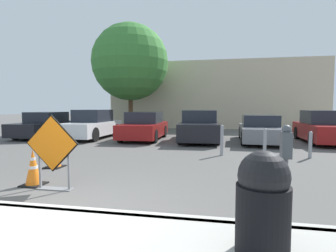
{
  "coord_description": "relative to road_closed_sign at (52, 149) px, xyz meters",
  "views": [
    {
      "loc": [
        2.36,
        -3.58,
        1.69
      ],
      "look_at": [
        -0.45,
        11.51,
        0.6
      ],
      "focal_mm": 28.0,
      "sensor_mm": 36.0,
      "label": 1
    }
  ],
  "objects": [
    {
      "name": "road_closed_sign",
      "position": [
        0.0,
        0.0,
        0.0
      ],
      "size": [
        1.16,
        0.2,
        1.54
      ],
      "color": "black",
      "rests_on": "ground_plane"
    },
    {
      "name": "parked_car_sixth",
      "position": [
        8.27,
        8.86,
        -0.13
      ],
      "size": [
        2.01,
        4.46,
        1.55
      ],
      "rotation": [
        0.0,
        0.0,
        3.09
      ],
      "color": "maroon",
      "rests_on": "ground_plane"
    },
    {
      "name": "bollard_third",
      "position": [
        6.34,
        4.6,
        -0.36
      ],
      "size": [
        0.12,
        0.12,
        0.9
      ],
      "color": "gray",
      "rests_on": "ground_plane"
    },
    {
      "name": "traffic_cone_nearest",
      "position": [
        -0.63,
        0.22,
        -0.45
      ],
      "size": [
        0.44,
        0.44,
        0.79
      ],
      "color": "black",
      "rests_on": "ground_plane"
    },
    {
      "name": "traffic_cone_second",
      "position": [
        -1.22,
        1.84,
        -0.56
      ],
      "size": [
        0.47,
        0.47,
        0.58
      ],
      "color": "black",
      "rests_on": "ground_plane"
    },
    {
      "name": "ground_plane",
      "position": [
        0.91,
        8.84,
        -0.84
      ],
      "size": [
        96.0,
        96.0,
        0.0
      ],
      "primitive_type": "plane",
      "color": "#565451"
    },
    {
      "name": "bollard_nearest",
      "position": [
        3.46,
        4.6,
        -0.27
      ],
      "size": [
        0.12,
        0.12,
        1.08
      ],
      "color": "gray",
      "rests_on": "ground_plane"
    },
    {
      "name": "parking_meter",
      "position": [
        4.09,
        -1.45,
        0.21
      ],
      "size": [
        0.11,
        0.15,
        1.34
      ],
      "color": "#59595B",
      "rests_on": "sidewalk_strip"
    },
    {
      "name": "parked_car_nearest",
      "position": [
        -6.34,
        8.68,
        -0.18
      ],
      "size": [
        1.91,
        4.5,
        1.43
      ],
      "rotation": [
        0.0,
        0.0,
        3.16
      ],
      "color": "black",
      "rests_on": "ground_plane"
    },
    {
      "name": "parked_car_second",
      "position": [
        -3.41,
        8.56,
        -0.12
      ],
      "size": [
        1.8,
        4.37,
        1.57
      ],
      "rotation": [
        0.0,
        0.0,
        3.13
      ],
      "color": "silver",
      "rests_on": "ground_plane"
    },
    {
      "name": "sidewalk_strip",
      "position": [
        0.91,
        -2.27,
        -0.77
      ],
      "size": [
        24.36,
        2.22,
        0.14
      ],
      "color": "#ADAAA3",
      "rests_on": "ground_plane"
    },
    {
      "name": "trash_bin",
      "position": [
        3.76,
        -1.92,
        -0.15
      ],
      "size": [
        0.56,
        0.56,
        1.1
      ],
      "color": "black",
      "rests_on": "sidewalk_strip"
    },
    {
      "name": "building_facade_backdrop",
      "position": [
        3.01,
        18.58,
        1.86
      ],
      "size": [
        17.05,
        5.0,
        5.39
      ],
      "color": "beige",
      "rests_on": "ground_plane"
    },
    {
      "name": "parked_car_fourth",
      "position": [
        2.43,
        8.57,
        -0.13
      ],
      "size": [
        2.02,
        4.63,
        1.55
      ],
      "rotation": [
        0.0,
        0.0,
        3.17
      ],
      "color": "black",
      "rests_on": "ground_plane"
    },
    {
      "name": "bollard_second",
      "position": [
        4.9,
        4.6,
        -0.32
      ],
      "size": [
        0.12,
        0.12,
        0.98
      ],
      "color": "gray",
      "rests_on": "ground_plane"
    },
    {
      "name": "parked_car_fifth",
      "position": [
        5.35,
        8.59,
        -0.22
      ],
      "size": [
        2.05,
        4.67,
        1.32
      ],
      "rotation": [
        0.0,
        0.0,
        3.09
      ],
      "color": "slate",
      "rests_on": "ground_plane"
    },
    {
      "name": "parked_car_third",
      "position": [
        -0.49,
        8.58,
        -0.17
      ],
      "size": [
        1.97,
        4.18,
        1.45
      ],
      "rotation": [
        0.0,
        0.0,
        3.16
      ],
      "color": "maroon",
      "rests_on": "ground_plane"
    },
    {
      "name": "street_tree_behind_lot",
      "position": [
        -2.85,
        13.37,
        4.06
      ],
      "size": [
        5.43,
        5.43,
        7.63
      ],
      "color": "#513823",
      "rests_on": "ground_plane"
    },
    {
      "name": "curb_lip",
      "position": [
        0.91,
        -1.16,
        -0.77
      ],
      "size": [
        24.36,
        0.2,
        0.14
      ],
      "color": "#ADAAA3",
      "rests_on": "ground_plane"
    }
  ]
}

